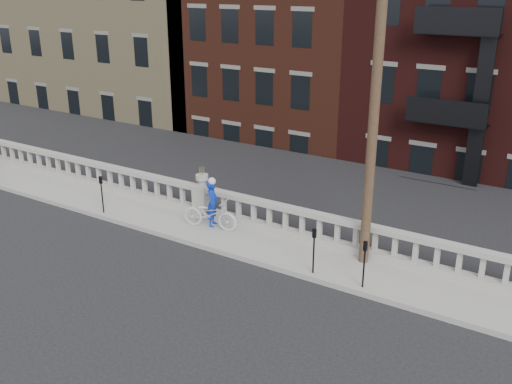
% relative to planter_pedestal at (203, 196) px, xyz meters
% --- Properties ---
extents(ground, '(120.00, 120.00, 0.00)m').
position_rel_planter_pedestal_xyz_m(ground, '(0.00, -3.95, -0.83)').
color(ground, black).
rests_on(ground, ground).
extents(sidewalk, '(32.00, 2.20, 0.15)m').
position_rel_planter_pedestal_xyz_m(sidewalk, '(0.00, -0.95, -0.76)').
color(sidewalk, '#9C9991').
rests_on(sidewalk, ground).
extents(balustrade, '(28.00, 0.34, 1.03)m').
position_rel_planter_pedestal_xyz_m(balustrade, '(0.00, 0.00, -0.19)').
color(balustrade, '#9C9991').
rests_on(balustrade, sidewalk).
extents(planter_pedestal, '(0.55, 0.55, 1.76)m').
position_rel_planter_pedestal_xyz_m(planter_pedestal, '(0.00, 0.00, 0.00)').
color(planter_pedestal, '#9C9991').
rests_on(planter_pedestal, sidewalk).
extents(lower_level, '(80.00, 44.00, 20.80)m').
position_rel_planter_pedestal_xyz_m(lower_level, '(0.56, 19.09, 1.80)').
color(lower_level, '#605E59').
rests_on(lower_level, ground).
extents(utility_pole, '(1.60, 0.28, 10.00)m').
position_rel_planter_pedestal_xyz_m(utility_pole, '(6.20, -0.35, 4.41)').
color(utility_pole, '#422D1E').
rests_on(utility_pole, sidewalk).
extents(parking_meter_b, '(0.10, 0.09, 1.36)m').
position_rel_planter_pedestal_xyz_m(parking_meter_b, '(-3.08, -1.80, 0.17)').
color(parking_meter_b, black).
rests_on(parking_meter_b, sidewalk).
extents(parking_meter_c, '(0.10, 0.09, 1.36)m').
position_rel_planter_pedestal_xyz_m(parking_meter_c, '(5.27, -1.80, 0.17)').
color(parking_meter_c, black).
rests_on(parking_meter_c, sidewalk).
extents(parking_meter_d, '(0.10, 0.09, 1.36)m').
position_rel_planter_pedestal_xyz_m(parking_meter_d, '(6.77, -1.80, 0.17)').
color(parking_meter_d, black).
rests_on(parking_meter_d, sidewalk).
extents(bicycle, '(2.01, 1.01, 1.01)m').
position_rel_planter_pedestal_xyz_m(bicycle, '(0.94, -0.83, -0.18)').
color(bicycle, silver).
rests_on(bicycle, sidewalk).
extents(cyclist, '(0.57, 0.68, 1.60)m').
position_rel_planter_pedestal_xyz_m(cyclist, '(0.89, -0.62, 0.12)').
color(cyclist, '#0B2CB3').
rests_on(cyclist, sidewalk).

